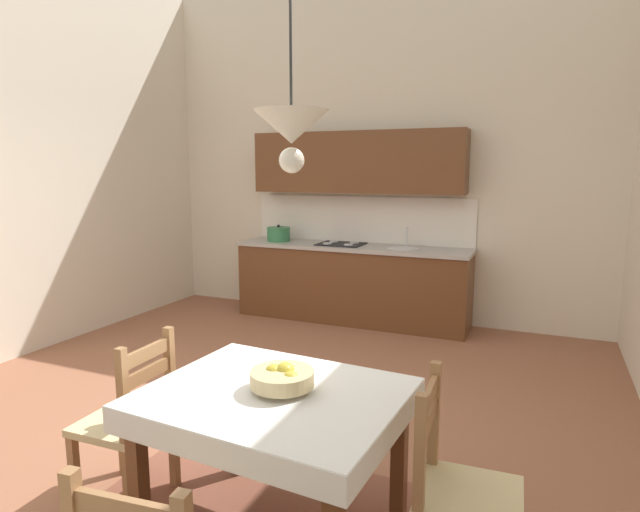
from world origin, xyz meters
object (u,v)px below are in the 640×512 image
dining_table (274,419)px  dining_chair_tv_side (130,422)px  pendant_lamp (291,129)px  kitchen_cabinetry (353,248)px  dining_chair_window_side (459,493)px  fruit_bowl (282,378)px

dining_table → dining_chair_tv_side: bearing=-178.0°
dining_table → pendant_lamp: 1.33m
kitchen_cabinetry → dining_chair_window_side: 4.12m
dining_chair_window_side → fruit_bowl: size_ratio=3.10×
dining_table → fruit_bowl: bearing=40.8°
dining_chair_tv_side → fruit_bowl: 0.96m
dining_table → fruit_bowl: (0.03, 0.03, 0.20)m
dining_table → dining_chair_tv_side: size_ratio=1.32×
dining_chair_window_side → pendant_lamp: (-0.76, -0.01, 1.50)m
kitchen_cabinetry → fruit_bowl: 3.81m
kitchen_cabinetry → dining_table: 3.84m
dining_table → dining_chair_tv_side: dining_chair_tv_side is taller
fruit_bowl → pendant_lamp: 1.13m
fruit_bowl → pendant_lamp: (0.06, -0.01, 1.13)m
pendant_lamp → kitchen_cabinetry: bearing=105.7°
kitchen_cabinetry → fruit_bowl: kitchen_cabinetry is taller
dining_chair_window_side → fruit_bowl: dining_chair_window_side is taller
dining_chair_window_side → pendant_lamp: size_ratio=1.16×
dining_table → dining_chair_tv_side: 0.87m
fruit_bowl → dining_chair_window_side: bearing=0.1°
kitchen_cabinetry → dining_chair_tv_side: bearing=-88.6°
dining_table → dining_chair_window_side: bearing=1.9°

